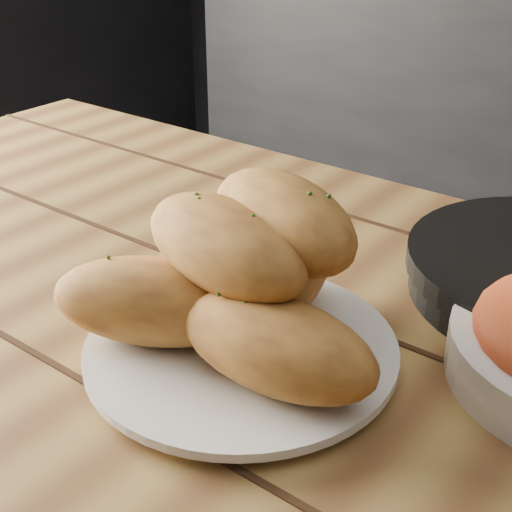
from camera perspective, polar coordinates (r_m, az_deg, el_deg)
The scene contains 3 objects.
table at distance 0.68m, azimuth -3.58°, elevation -14.13°, with size 1.41×0.86×0.75m.
plate at distance 0.59m, azimuth -1.18°, elevation -7.60°, with size 0.26×0.26×0.02m.
bread_rolls at distance 0.56m, azimuth -1.18°, elevation -1.74°, with size 0.29×0.26×0.14m.
Camera 1 is at (-0.05, -0.14, 1.11)m, focal length 50.00 mm.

